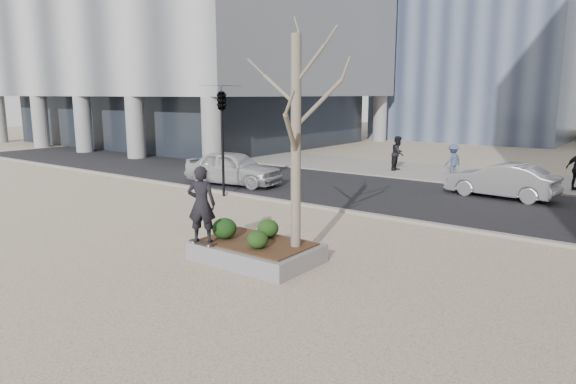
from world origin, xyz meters
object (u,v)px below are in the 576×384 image
Objects in this scene: skateboard at (203,243)px; police_car at (233,168)px; skateboarder at (202,204)px; planter at (256,252)px.

police_car is (-6.94, 8.64, 0.32)m from skateboard.
police_car is (-6.94, 8.64, -0.67)m from skateboarder.
police_car reaches higher than skateboard.
planter is 11.12m from police_car.
skateboard reaches higher than planter.
police_car is at bearing 126.04° from skateboard.
planter is 1.36m from skateboard.
skateboard is at bearing -150.56° from police_car.
skateboarder is 11.11m from police_car.
planter is at bearing -169.35° from skateboarder.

